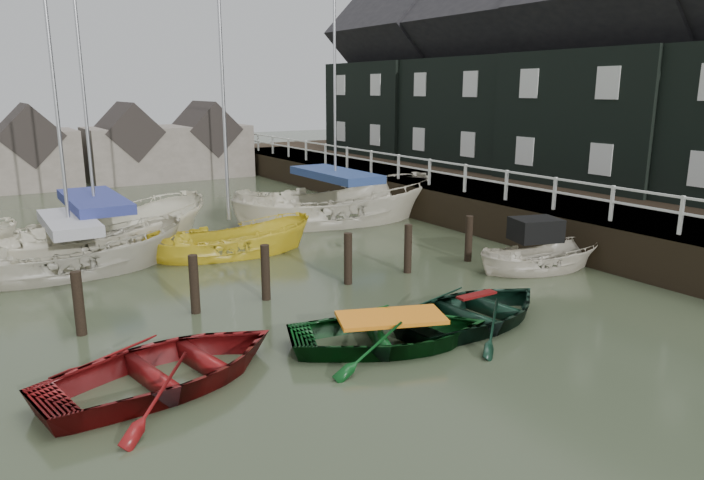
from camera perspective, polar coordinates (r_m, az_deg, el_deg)
ground at (r=13.91m, az=2.01°, el=-7.97°), size 120.00×120.00×0.00m
pier at (r=26.99m, az=6.72°, el=4.13°), size 3.04×32.00×2.70m
land_strip at (r=30.84m, az=14.72°, el=3.62°), size 14.00×38.00×1.50m
quay_houses at (r=29.52m, az=17.34°, el=14.12°), size 6.52×28.14×10.01m
mooring_pilings at (r=15.70m, az=-7.56°, el=-3.59°), size 13.72×0.22×1.80m
far_sheds at (r=37.70m, az=-19.88°, el=7.86°), size 14.00×4.08×4.39m
rowboat_red at (r=11.87m, az=-16.30°, el=-12.49°), size 4.97×3.97×0.92m
rowboat_green at (r=13.02m, az=3.53°, el=-9.54°), size 4.92×4.23×0.86m
rowboat_dkgreen at (r=14.40m, az=11.14°, el=-7.45°), size 4.56×3.53×0.87m
motorboat at (r=18.84m, az=16.55°, el=-2.33°), size 3.95×2.40×2.22m
sailboat_a at (r=19.57m, az=-23.94°, el=-2.54°), size 6.30×2.38×11.49m
sailboat_b at (r=21.15m, az=-21.98°, el=-1.22°), size 8.17×4.84×12.83m
sailboat_c at (r=20.23m, az=-10.98°, el=-1.22°), size 5.52×2.72×10.97m
sailboat_d at (r=24.72m, az=-1.49°, el=1.81°), size 8.65×4.54×13.42m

